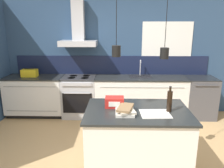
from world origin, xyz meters
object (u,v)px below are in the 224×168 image
(book_stack, at_px, (125,110))
(dishwasher, at_px, (199,97))
(oven_range, at_px, (80,96))
(red_supply_box, at_px, (114,102))
(yellow_toolbox, at_px, (30,73))
(bottle_on_island, at_px, (170,101))

(book_stack, bearing_deg, dishwasher, 50.25)
(oven_range, xyz_separation_m, red_supply_box, (0.82, -1.84, 0.52))
(dishwasher, bearing_deg, yellow_toolbox, 180.00)
(bottle_on_island, bearing_deg, red_supply_box, 167.44)
(dishwasher, distance_m, yellow_toolbox, 3.84)
(red_supply_box, bearing_deg, bottle_on_island, -12.56)
(bottle_on_island, distance_m, yellow_toolbox, 3.32)
(red_supply_box, xyz_separation_m, yellow_toolbox, (-1.92, 1.85, 0.01))
(yellow_toolbox, bearing_deg, red_supply_box, -43.81)
(dishwasher, relative_size, book_stack, 2.63)
(oven_range, bearing_deg, book_stack, -65.25)
(oven_range, relative_size, book_stack, 2.63)
(bottle_on_island, xyz_separation_m, yellow_toolbox, (-2.64, 2.01, -0.07))
(bottle_on_island, relative_size, red_supply_box, 1.34)
(yellow_toolbox, bearing_deg, dishwasher, -0.00)
(book_stack, bearing_deg, oven_range, 114.75)
(oven_range, distance_m, red_supply_box, 2.08)
(dishwasher, relative_size, red_supply_box, 3.52)
(dishwasher, bearing_deg, oven_range, -179.91)
(bottle_on_island, height_order, red_supply_box, bottle_on_island)
(dishwasher, distance_m, red_supply_box, 2.69)
(oven_range, distance_m, book_stack, 2.35)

